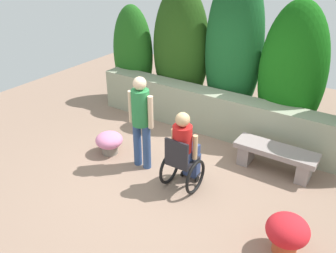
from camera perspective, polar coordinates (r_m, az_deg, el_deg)
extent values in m
plane|color=#8E715F|center=(6.19, 0.02, -7.47)|extent=(11.38, 11.38, 0.00)
cube|color=gray|center=(7.31, 7.71, 2.06)|extent=(5.49, 0.45, 0.87)
ellipsoid|color=#1F5C19|center=(8.71, -5.58, 11.35)|extent=(1.04, 0.72, 2.28)
ellipsoid|color=#234914|center=(8.11, 2.03, 12.09)|extent=(1.33, 0.93, 2.78)
ellipsoid|color=#185524|center=(7.49, 10.38, 12.08)|extent=(1.21, 0.85, 3.22)
ellipsoid|color=#145D11|center=(7.09, 19.06, 7.88)|extent=(1.25, 0.88, 2.69)
cube|color=gray|center=(6.57, 12.34, -4.10)|extent=(0.20, 0.38, 0.35)
cube|color=gray|center=(6.36, 20.84, -6.59)|extent=(0.20, 0.38, 0.35)
cube|color=gray|center=(6.33, 16.77, -3.65)|extent=(1.38, 0.45, 0.09)
cube|color=black|center=(5.62, 2.31, -5.40)|extent=(0.40, 0.40, 0.06)
cube|color=black|center=(5.37, 1.35, -4.21)|extent=(0.40, 0.04, 0.40)
cube|color=black|center=(6.07, 3.83, -7.19)|extent=(0.28, 0.12, 0.03)
torus|color=black|center=(5.85, 0.25, -6.50)|extent=(0.05, 0.56, 0.56)
torus|color=black|center=(5.64, 4.36, -8.00)|extent=(0.05, 0.56, 0.56)
cylinder|color=black|center=(6.11, 2.34, -7.48)|extent=(0.03, 0.10, 0.10)
cylinder|color=black|center=(6.00, 4.65, -8.31)|extent=(0.03, 0.10, 0.10)
cube|color=navy|center=(5.63, 2.87, -4.00)|extent=(0.30, 0.40, 0.16)
cube|color=navy|center=(5.96, 3.79, -5.98)|extent=(0.26, 0.14, 0.43)
cylinder|color=red|center=(5.42, 2.27, -2.30)|extent=(0.30, 0.30, 0.50)
cylinder|color=tan|center=(5.59, 0.92, -2.22)|extent=(0.08, 0.08, 0.40)
cylinder|color=tan|center=(5.42, 4.30, -3.32)|extent=(0.08, 0.08, 0.40)
sphere|color=tan|center=(5.25, 2.34, 1.11)|extent=(0.22, 0.22, 0.22)
cylinder|color=#304A7C|center=(6.25, -4.87, -2.77)|extent=(0.14, 0.14, 0.82)
cylinder|color=#304A7C|center=(6.14, -3.40, -3.30)|extent=(0.14, 0.14, 0.82)
cylinder|color=#2A7D41|center=(5.87, -4.38, 3.00)|extent=(0.30, 0.30, 0.62)
cylinder|color=beige|center=(5.99, -5.88, 3.17)|extent=(0.09, 0.09, 0.55)
cylinder|color=beige|center=(5.77, -2.79, 2.27)|extent=(0.09, 0.09, 0.55)
sphere|color=beige|center=(5.71, -4.53, 6.82)|extent=(0.22, 0.22, 0.22)
cylinder|color=#BE512F|center=(5.02, 18.05, -17.28)|extent=(0.31, 0.31, 0.25)
ellipsoid|color=#365A27|center=(4.90, 18.36, -15.84)|extent=(0.34, 0.34, 0.14)
ellipsoid|color=red|center=(4.87, 18.46, -15.34)|extent=(0.54, 0.54, 0.39)
cylinder|color=slate|center=(6.79, -9.21, -3.44)|extent=(0.29, 0.29, 0.20)
ellipsoid|color=#234619|center=(6.72, -9.30, -2.45)|extent=(0.32, 0.32, 0.10)
ellipsoid|color=pink|center=(6.70, -9.32, -2.13)|extent=(0.50, 0.50, 0.29)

